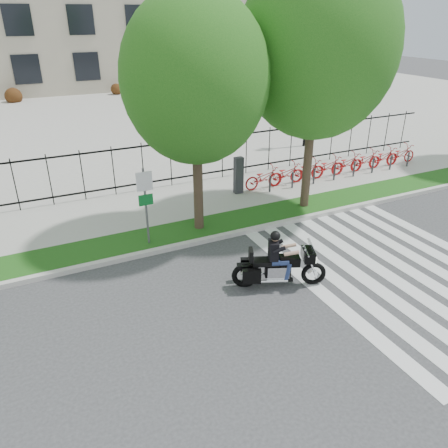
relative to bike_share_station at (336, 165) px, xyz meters
name	(u,v)px	position (x,y,z in m)	size (l,w,h in m)	color
ground	(252,316)	(-8.33, -7.20, -0.62)	(120.00, 120.00, 0.00)	#363638
curb	(190,243)	(-8.33, -3.10, -0.54)	(60.00, 0.20, 0.15)	beige
grass_verge	(181,233)	(-8.33, -2.25, -0.54)	(60.00, 1.50, 0.15)	#184D13
sidewalk	(158,206)	(-8.33, 0.25, -0.54)	(60.00, 3.50, 0.15)	#9E9C93
plaza	(81,118)	(-8.33, 17.80, -0.57)	(80.00, 34.00, 0.10)	#9E9C93
crosswalk_stripes	(396,271)	(-3.51, -7.20, -0.61)	(5.70, 8.00, 0.01)	silver
iron_fence	(143,167)	(-8.33, 2.00, 0.53)	(30.00, 0.06, 2.00)	black
lamp_post_right	(308,89)	(1.67, 4.80, 2.59)	(1.06, 0.70, 4.25)	black
street_tree_1	(195,79)	(-7.66, -2.25, 4.43)	(4.47, 4.47, 7.47)	#33271C
street_tree_2	(318,47)	(-3.29, -2.25, 5.19)	(5.29, 5.29, 8.71)	#33271C
bike_share_station	(336,165)	(0.00, 0.00, 0.00)	(9.95, 0.85, 1.50)	#2D2D33
sign_pole_regulatory	(145,197)	(-9.56, -2.62, 1.12)	(0.50, 0.09, 2.50)	#59595B
motorcycle_rider	(279,264)	(-7.01, -6.29, 0.05)	(2.45, 1.36, 2.01)	black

